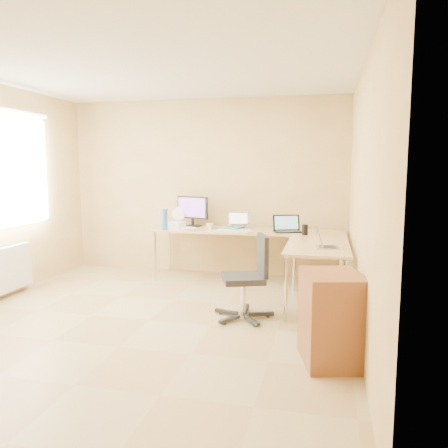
% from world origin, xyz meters
% --- Properties ---
extents(floor, '(4.50, 4.50, 0.00)m').
position_xyz_m(floor, '(0.00, 0.00, 0.00)').
color(floor, tan).
rests_on(floor, ground).
extents(ceiling, '(4.50, 4.50, 0.00)m').
position_xyz_m(ceiling, '(0.00, 0.00, 2.60)').
color(ceiling, white).
rests_on(ceiling, ground).
extents(wall_back, '(4.50, 0.00, 4.50)m').
position_xyz_m(wall_back, '(0.00, 2.25, 1.30)').
color(wall_back, '#D7B77C').
rests_on(wall_back, ground).
extents(wall_right, '(0.00, 4.50, 4.50)m').
position_xyz_m(wall_right, '(2.10, 0.00, 1.30)').
color(wall_right, '#D7B77C').
rests_on(wall_right, ground).
extents(desk_main, '(2.65, 0.70, 0.73)m').
position_xyz_m(desk_main, '(0.72, 1.85, 0.36)').
color(desk_main, tan).
rests_on(desk_main, ground).
extents(desk_return, '(0.70, 1.30, 0.73)m').
position_xyz_m(desk_return, '(1.70, 0.85, 0.36)').
color(desk_return, tan).
rests_on(desk_return, ground).
extents(monitor, '(0.55, 0.33, 0.45)m').
position_xyz_m(monitor, '(-0.14, 2.01, 0.95)').
color(monitor, black).
rests_on(monitor, desk_main).
extents(book_stack, '(0.25, 0.31, 0.04)m').
position_xyz_m(book_stack, '(0.54, 1.81, 0.75)').
color(book_stack, '#288574').
rests_on(book_stack, desk_main).
extents(laptop_center, '(0.33, 0.28, 0.19)m').
position_xyz_m(laptop_center, '(0.58, 1.88, 0.87)').
color(laptop_center, '#A6A8BA').
rests_on(laptop_center, desk_main).
extents(laptop_black, '(0.43, 0.37, 0.23)m').
position_xyz_m(laptop_black, '(1.28, 1.74, 0.84)').
color(laptop_black, black).
rests_on(laptop_black, desk_main).
extents(keyboard, '(0.47, 0.29, 0.02)m').
position_xyz_m(keyboard, '(0.55, 1.66, 0.74)').
color(keyboard, white).
rests_on(keyboard, desk_main).
extents(mouse, '(0.12, 0.10, 0.04)m').
position_xyz_m(mouse, '(0.80, 1.55, 0.75)').
color(mouse, beige).
rests_on(mouse, desk_main).
extents(mug, '(0.11, 0.11, 0.09)m').
position_xyz_m(mug, '(0.20, 1.74, 0.77)').
color(mug, white).
rests_on(mug, desk_main).
extents(cd_stack, '(0.17, 0.17, 0.03)m').
position_xyz_m(cd_stack, '(0.24, 1.71, 0.75)').
color(cd_stack, silver).
rests_on(cd_stack, desk_main).
extents(water_bottle, '(0.10, 0.10, 0.29)m').
position_xyz_m(water_bottle, '(-0.40, 1.55, 0.88)').
color(water_bottle, blue).
rests_on(water_bottle, desk_main).
extents(papers, '(0.37, 0.40, 0.01)m').
position_xyz_m(papers, '(-0.19, 1.88, 0.73)').
color(papers, white).
rests_on(papers, desk_main).
extents(white_box, '(0.28, 0.24, 0.09)m').
position_xyz_m(white_box, '(-0.33, 1.80, 0.77)').
color(white_box, white).
rests_on(white_box, desk_main).
extents(desk_fan, '(0.20, 0.20, 0.25)m').
position_xyz_m(desk_fan, '(-0.35, 2.04, 0.85)').
color(desk_fan, white).
rests_on(desk_fan, desk_main).
extents(black_cup, '(0.10, 0.10, 0.13)m').
position_xyz_m(black_cup, '(1.52, 1.55, 0.80)').
color(black_cup, black).
rests_on(black_cup, desk_main).
extents(laptop_return, '(0.31, 0.26, 0.19)m').
position_xyz_m(laptop_return, '(1.81, 0.65, 0.83)').
color(laptop_return, '#BBBBBE').
rests_on(laptop_return, desk_return).
extents(office_chair, '(0.70, 0.70, 0.91)m').
position_xyz_m(office_chair, '(0.95, 0.28, 0.50)').
color(office_chair, black).
rests_on(office_chair, ground).
extents(cabinet, '(0.58, 0.66, 0.78)m').
position_xyz_m(cabinet, '(1.85, -0.60, 0.36)').
color(cabinet, '#A46E3B').
rests_on(cabinet, ground).
extents(radiator, '(0.09, 0.80, 0.55)m').
position_xyz_m(radiator, '(-2.03, 0.40, 0.35)').
color(radiator, white).
rests_on(radiator, ground).
extents(window, '(0.10, 1.80, 1.40)m').
position_xyz_m(window, '(-2.05, 0.40, 1.55)').
color(window, white).
rests_on(window, wall_left).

